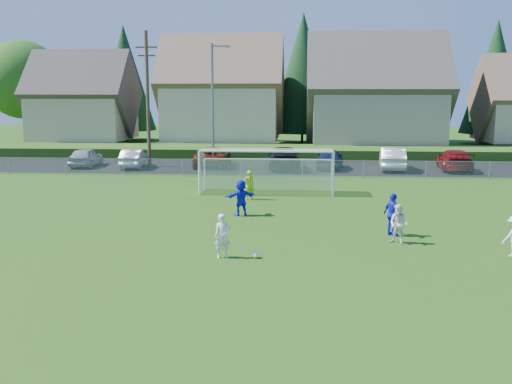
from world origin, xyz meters
TOP-DOWN VIEW (x-y plane):
  - ground at (0.00, 0.00)m, footprint 160.00×160.00m
  - asphalt_lot at (0.00, 27.50)m, footprint 60.00×60.00m
  - grass_embankment at (0.00, 35.00)m, footprint 70.00×6.00m
  - soccer_ball at (0.38, 2.66)m, footprint 0.22×0.22m
  - player_white_a at (-0.75, 2.67)m, footprint 0.65×0.53m
  - player_white_b at (5.59, 5.06)m, footprint 0.92×0.88m
  - player_blue_a at (5.55, 6.31)m, footprint 0.88×1.06m
  - player_blue_b at (-0.83, 9.76)m, footprint 1.57×1.22m
  - goalkeeper at (-0.81, 13.81)m, footprint 0.66×0.55m
  - car_a at (-14.32, 26.71)m, footprint 1.73×4.17m
  - car_b at (-10.55, 26.26)m, footprint 1.91×4.30m
  - car_c at (-4.77, 27.46)m, footprint 2.69×5.45m
  - car_d at (0.64, 26.49)m, footprint 2.61×5.71m
  - car_e at (4.02, 26.72)m, footprint 2.31×4.59m
  - car_f at (8.51, 26.47)m, footprint 2.15×5.03m
  - car_g at (12.91, 26.52)m, footprint 2.54×5.32m
  - soccer_goal at (0.00, 16.05)m, footprint 7.42×1.90m
  - chainlink_fence at (0.00, 22.00)m, footprint 52.06×0.06m
  - streetlight at (-4.45, 26.00)m, footprint 1.38×0.18m
  - utility_pole at (-9.50, 27.00)m, footprint 1.60×0.26m
  - houses_row at (1.97, 42.46)m, footprint 53.90×11.45m
  - tree_row at (1.04, 48.74)m, footprint 65.98×12.36m

SIDE VIEW (x-z plane):
  - ground at x=0.00m, z-range 0.00..0.00m
  - asphalt_lot at x=0.00m, z-range 0.01..0.01m
  - soccer_ball at x=0.38m, z-range 0.00..0.22m
  - grass_embankment at x=0.00m, z-range 0.00..0.80m
  - chainlink_fence at x=0.00m, z-range 0.03..1.23m
  - car_b at x=-10.55m, z-range 0.00..1.37m
  - car_a at x=-14.32m, z-range 0.00..1.41m
  - car_c at x=-4.77m, z-range 0.00..1.49m
  - car_g at x=12.91m, z-range 0.00..1.50m
  - car_e at x=4.02m, z-range 0.00..1.50m
  - player_white_b at x=5.59m, z-range 0.00..1.50m
  - player_white_a at x=-0.75m, z-range 0.00..1.53m
  - goalkeeper at x=-0.81m, z-range 0.00..1.55m
  - car_f at x=8.51m, z-range 0.00..1.61m
  - car_d at x=0.64m, z-range 0.00..1.62m
  - player_blue_b at x=-0.83m, z-range 0.00..1.66m
  - player_blue_a at x=5.55m, z-range 0.00..1.70m
  - soccer_goal at x=0.00m, z-range 0.38..2.88m
  - streetlight at x=-4.45m, z-range 0.34..9.34m
  - utility_pole at x=-9.50m, z-range 0.15..10.15m
  - tree_row at x=1.04m, z-range 0.01..13.81m
  - houses_row at x=1.97m, z-range 0.69..13.97m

